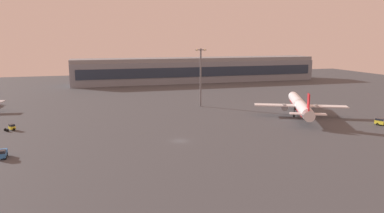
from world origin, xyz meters
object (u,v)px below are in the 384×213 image
(airplane_taxiway_distant, at_px, (300,105))
(apron_light_central, at_px, (201,74))
(pushback_tug, at_px, (11,127))
(maintenance_van, at_px, (2,153))

(airplane_taxiway_distant, height_order, apron_light_central, apron_light_central)
(pushback_tug, bearing_deg, apron_light_central, 75.14)
(airplane_taxiway_distant, relative_size, maintenance_van, 9.87)
(airplane_taxiway_distant, bearing_deg, pushback_tug, -159.17)
(maintenance_van, height_order, apron_light_central, apron_light_central)
(airplane_taxiway_distant, relative_size, pushback_tug, 11.70)
(maintenance_van, relative_size, apron_light_central, 0.17)
(airplane_taxiway_distant, bearing_deg, apron_light_central, 159.53)
(pushback_tug, distance_m, apron_light_central, 76.40)
(airplane_taxiway_distant, relative_size, apron_light_central, 1.66)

